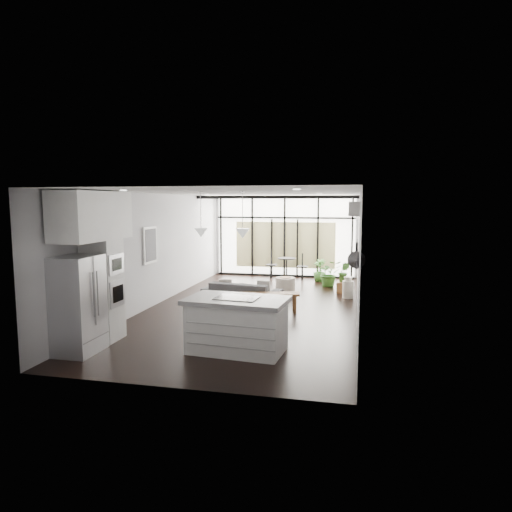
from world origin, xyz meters
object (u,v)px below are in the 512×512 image
at_px(milk_can, 348,287).
at_px(fridge, 78,305).
at_px(pouf, 285,285).
at_px(island, 237,325).
at_px(tv, 357,253).
at_px(sofa, 242,289).
at_px(console_bench, 269,303).

bearing_deg(milk_can, fridge, -128.50).
distance_m(fridge, pouf, 6.49).
bearing_deg(island, pouf, 94.61).
distance_m(pouf, tv, 2.44).
bearing_deg(sofa, fridge, 74.74).
relative_size(island, milk_can, 2.97).
height_order(fridge, sofa, fridge).
height_order(island, milk_can, island).
bearing_deg(island, sofa, 107.89).
bearing_deg(tv, sofa, -166.21).
relative_size(fridge, tv, 1.53).
height_order(fridge, milk_can, fridge).
distance_m(island, milk_can, 5.27).
relative_size(island, console_bench, 1.21).
distance_m(pouf, milk_can, 1.78).
xyz_separation_m(fridge, pouf, (2.69, 5.88, -0.62)).
xyz_separation_m(console_bench, pouf, (0.03, 2.32, -0.01)).
height_order(fridge, pouf, fridge).
bearing_deg(console_bench, island, -104.27).
relative_size(sofa, pouf, 3.54).
bearing_deg(pouf, fridge, -114.57).
xyz_separation_m(island, milk_can, (1.80, 4.95, -0.18)).
bearing_deg(console_bench, fridge, -140.88).
bearing_deg(pouf, console_bench, -90.81).
relative_size(fridge, pouf, 3.01).
xyz_separation_m(milk_can, tv, (0.21, -0.67, 1.01)).
relative_size(fridge, console_bench, 1.18).
distance_m(fridge, milk_can, 7.16).
bearing_deg(milk_can, island, -109.96).
xyz_separation_m(console_bench, tv, (2.00, 1.36, 1.07)).
distance_m(console_bench, pouf, 2.32).
distance_m(console_bench, milk_can, 2.71).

